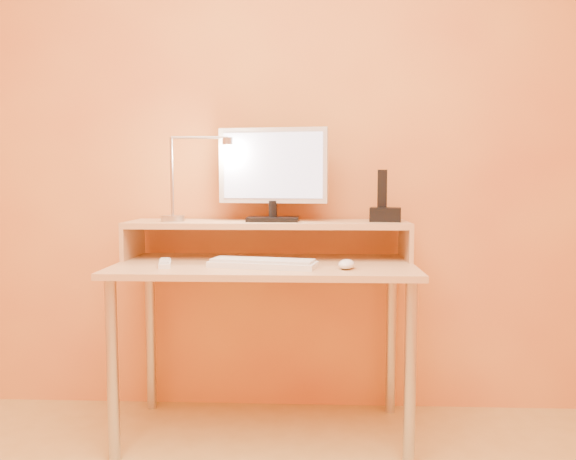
{
  "coord_description": "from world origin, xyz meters",
  "views": [
    {
      "loc": [
        0.19,
        -1.1,
        1.05
      ],
      "look_at": [
        0.1,
        1.13,
        0.86
      ],
      "focal_mm": 35.38,
      "sensor_mm": 36.0,
      "label": 1
    }
  ],
  "objects_px": {
    "lamp_base": "(173,218)",
    "remote_control": "(165,263)",
    "mouse": "(346,264)",
    "monitor_panel": "(273,166)",
    "keyboard": "(263,264)",
    "phone_dock": "(385,214)"
  },
  "relations": [
    {
      "from": "lamp_base",
      "to": "remote_control",
      "type": "bearing_deg",
      "value": -84.74
    },
    {
      "from": "remote_control",
      "to": "mouse",
      "type": "bearing_deg",
      "value": -17.21
    },
    {
      "from": "monitor_panel",
      "to": "mouse",
      "type": "bearing_deg",
      "value": -37.58
    },
    {
      "from": "keyboard",
      "to": "mouse",
      "type": "bearing_deg",
      "value": 6.05
    },
    {
      "from": "lamp_base",
      "to": "mouse",
      "type": "height_order",
      "value": "lamp_base"
    },
    {
      "from": "monitor_panel",
      "to": "phone_dock",
      "type": "bearing_deg",
      "value": 6.52
    },
    {
      "from": "keyboard",
      "to": "phone_dock",
      "type": "bearing_deg",
      "value": 38.99
    },
    {
      "from": "keyboard",
      "to": "mouse",
      "type": "relative_size",
      "value": 3.86
    },
    {
      "from": "phone_dock",
      "to": "monitor_panel",
      "type": "bearing_deg",
      "value": -171.57
    },
    {
      "from": "monitor_panel",
      "to": "lamp_base",
      "type": "height_order",
      "value": "monitor_panel"
    },
    {
      "from": "phone_dock",
      "to": "keyboard",
      "type": "distance_m",
      "value": 0.59
    },
    {
      "from": "mouse",
      "to": "remote_control",
      "type": "relative_size",
      "value": 0.64
    },
    {
      "from": "remote_control",
      "to": "keyboard",
      "type": "bearing_deg",
      "value": -16.03
    },
    {
      "from": "monitor_panel",
      "to": "phone_dock",
      "type": "relative_size",
      "value": 3.62
    },
    {
      "from": "monitor_panel",
      "to": "remote_control",
      "type": "relative_size",
      "value": 2.8
    },
    {
      "from": "monitor_panel",
      "to": "keyboard",
      "type": "height_order",
      "value": "monitor_panel"
    },
    {
      "from": "keyboard",
      "to": "remote_control",
      "type": "xyz_separation_m",
      "value": [
        -0.39,
        0.02,
        -0.0
      ]
    },
    {
      "from": "monitor_panel",
      "to": "remote_control",
      "type": "bearing_deg",
      "value": -140.56
    },
    {
      "from": "keyboard",
      "to": "remote_control",
      "type": "height_order",
      "value": "keyboard"
    },
    {
      "from": "lamp_base",
      "to": "phone_dock",
      "type": "distance_m",
      "value": 0.91
    },
    {
      "from": "monitor_panel",
      "to": "mouse",
      "type": "distance_m",
      "value": 0.57
    },
    {
      "from": "phone_dock",
      "to": "remote_control",
      "type": "relative_size",
      "value": 0.77
    }
  ]
}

